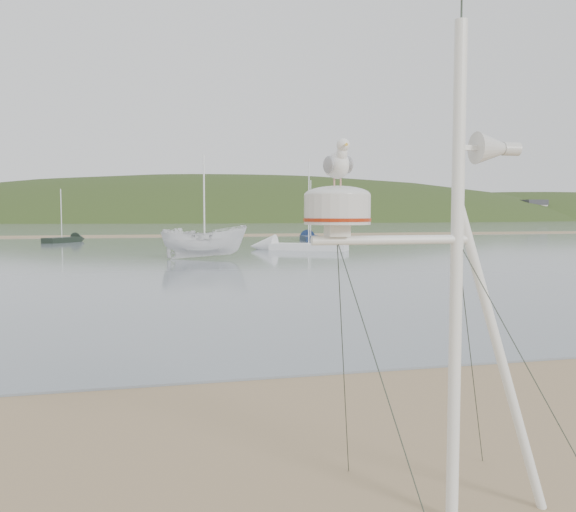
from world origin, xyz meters
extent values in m
plane|color=#8C7251|center=(0.00, 0.00, 0.00)|extent=(560.00, 560.00, 0.00)
cube|color=slate|center=(0.00, 132.00, 0.02)|extent=(560.00, 256.00, 0.04)
cube|color=#8C7251|center=(0.00, 70.00, 0.07)|extent=(560.00, 7.00, 0.07)
ellipsoid|color=#253515|center=(40.00, 235.00, -22.00)|extent=(400.00, 180.00, 80.00)
ellipsoid|color=#253515|center=(180.00, 235.00, -15.40)|extent=(300.00, 135.00, 56.00)
cube|color=beige|center=(-36.00, 196.00, 4.00)|extent=(8.40, 6.30, 8.00)
cube|color=beige|center=(-10.00, 196.00, 4.00)|extent=(8.40, 6.30, 8.00)
cube|color=beige|center=(16.00, 196.00, 4.00)|extent=(8.40, 6.30, 8.00)
cube|color=beige|center=(42.00, 196.00, 4.00)|extent=(8.40, 6.30, 8.00)
cube|color=beige|center=(68.00, 196.00, 4.00)|extent=(8.40, 6.30, 8.00)
cube|color=beige|center=(94.00, 196.00, 4.00)|extent=(8.40, 6.30, 8.00)
cube|color=beige|center=(120.00, 196.00, 4.00)|extent=(8.40, 6.30, 8.00)
cube|color=beige|center=(146.00, 196.00, 4.00)|extent=(8.40, 6.30, 8.00)
cylinder|color=white|center=(2.90, -1.01, 2.23)|extent=(0.11, 0.11, 4.46)
cylinder|color=white|center=(3.38, -1.01, 1.45)|extent=(1.03, 0.09, 2.93)
cylinder|color=white|center=(2.29, -1.01, 2.56)|extent=(1.45, 0.08, 0.08)
cube|color=white|center=(1.79, -1.01, 2.65)|extent=(0.18, 0.18, 0.10)
cylinder|color=silver|center=(1.79, -1.01, 2.82)|extent=(0.56, 0.56, 0.25)
cylinder|color=#9E240B|center=(1.79, -1.01, 2.74)|extent=(0.57, 0.57, 0.03)
ellipsoid|color=silver|center=(1.79, -1.01, 2.94)|extent=(0.56, 0.56, 0.16)
cone|color=silver|center=(3.22, -1.01, 3.37)|extent=(0.29, 0.29, 0.29)
cylinder|color=silver|center=(3.42, -1.01, 3.37)|extent=(0.16, 0.12, 0.12)
cube|color=white|center=(3.02, -1.01, 3.37)|extent=(0.22, 0.04, 0.04)
cylinder|color=tan|center=(1.76, -1.01, 3.06)|extent=(0.01, 0.01, 0.08)
cylinder|color=tan|center=(1.82, -1.01, 3.06)|extent=(0.01, 0.01, 0.08)
ellipsoid|color=white|center=(1.79, -1.01, 3.19)|extent=(0.19, 0.30, 0.22)
ellipsoid|color=#95969C|center=(1.70, -1.03, 3.19)|extent=(0.06, 0.24, 0.14)
ellipsoid|color=#95969C|center=(1.87, -1.03, 3.19)|extent=(0.06, 0.24, 0.14)
cone|color=white|center=(1.79, -0.86, 3.17)|extent=(0.10, 0.09, 0.10)
ellipsoid|color=white|center=(1.79, -1.13, 3.28)|extent=(0.09, 0.09, 0.13)
sphere|color=white|center=(1.79, -1.15, 3.35)|extent=(0.11, 0.11, 0.11)
cone|color=gold|center=(1.79, -1.21, 3.34)|extent=(0.02, 0.06, 0.02)
imported|color=white|center=(4.13, 31.34, 2.66)|extent=(2.10, 2.05, 5.23)
cube|color=white|center=(12.60, 37.85, 0.29)|extent=(5.85, 4.55, 0.50)
cone|color=white|center=(9.46, 39.76, 0.29)|extent=(2.67, 2.61, 1.83)
cylinder|color=white|center=(12.60, 37.85, 3.69)|extent=(0.08, 0.08, 6.30)
cube|color=#132243|center=(17.23, 53.44, 0.29)|extent=(2.32, 5.27, 0.50)
cone|color=#132243|center=(17.68, 56.67, 0.29)|extent=(1.86, 1.99, 1.63)
cylinder|color=white|center=(17.23, 53.44, 3.34)|extent=(0.08, 0.08, 5.61)
cube|color=black|center=(-6.78, 55.18, 0.29)|extent=(3.37, 4.21, 0.50)
cone|color=black|center=(-5.34, 57.41, 0.29)|extent=(1.91, 1.94, 1.33)
cylinder|color=white|center=(-6.78, 55.18, 2.82)|extent=(0.08, 0.08, 4.57)
camera|label=1|loc=(0.16, -5.87, 2.79)|focal=38.00mm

